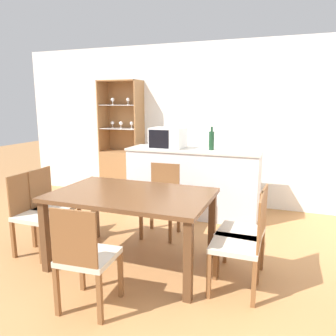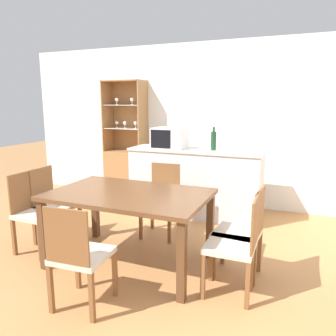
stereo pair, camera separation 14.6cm
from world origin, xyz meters
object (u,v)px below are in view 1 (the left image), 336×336
at_px(display_cabinet, 123,164).
at_px(dining_chair_side_right_far, 245,232).
at_px(dining_chair_side_right_near, 241,244).
at_px(microwave, 168,138).
at_px(dining_chair_head_far, 162,200).
at_px(dining_chair_side_left_near, 35,214).
at_px(dining_chair_head_near, 86,257).
at_px(wine_bottle, 211,140).
at_px(dining_table, 132,201).
at_px(dining_chair_side_left_far, 53,206).

xyz_separation_m(display_cabinet, dining_chair_side_right_far, (2.36, -2.01, -0.13)).
bearing_deg(dining_chair_side_right_near, microwave, 35.98).
relative_size(dining_chair_head_far, dining_chair_side_left_near, 1.00).
bearing_deg(dining_chair_side_left_near, dining_chair_head_near, 59.34).
xyz_separation_m(microwave, wine_bottle, (0.64, 0.04, -0.01)).
bearing_deg(dining_table, dining_chair_head_near, -89.78).
relative_size(dining_chair_head_far, dining_chair_side_left_far, 1.00).
bearing_deg(dining_chair_side_right_far, dining_chair_head_far, 62.76).
xyz_separation_m(display_cabinet, wine_bottle, (1.67, -0.47, 0.53)).
bearing_deg(wine_bottle, dining_chair_head_near, -99.26).
xyz_separation_m(dining_chair_head_near, wine_bottle, (0.41, 2.49, 0.67)).
relative_size(dining_chair_head_near, dining_chair_head_far, 1.00).
height_order(display_cabinet, dining_chair_side_left_far, display_cabinet).
distance_m(dining_table, dining_chair_side_left_near, 1.13).
relative_size(dining_chair_side_right_near, dining_chair_side_left_far, 1.00).
bearing_deg(dining_chair_head_near, dining_chair_side_right_near, 27.21).
relative_size(dining_chair_side_right_far, dining_chair_side_left_far, 1.00).
relative_size(dining_chair_head_far, wine_bottle, 2.70).
bearing_deg(dining_chair_side_right_far, dining_table, 101.49).
xyz_separation_m(dining_chair_side_left_far, microwave, (0.87, 1.49, 0.68)).
bearing_deg(dining_table, dining_chair_head_far, 90.17).
xyz_separation_m(dining_chair_head_near, dining_chair_side_left_near, (-1.10, 0.67, 0.00)).
bearing_deg(display_cabinet, dining_chair_side_left_near, -86.12).
relative_size(display_cabinet, dining_chair_side_right_far, 2.26).
height_order(dining_chair_head_far, dining_chair_side_right_near, same).
xyz_separation_m(dining_chair_side_left_near, wine_bottle, (1.51, 1.83, 0.67)).
distance_m(dining_table, dining_chair_side_left_far, 1.13).
relative_size(dining_chair_head_near, dining_chair_side_left_far, 1.00).
distance_m(dining_chair_head_far, dining_chair_side_left_near, 1.46).
relative_size(dining_chair_side_left_far, wine_bottle, 2.70).
bearing_deg(microwave, dining_chair_head_far, -74.57).
height_order(display_cabinet, dining_chair_side_right_far, display_cabinet).
height_order(display_cabinet, dining_chair_head_near, display_cabinet).
height_order(microwave, wine_bottle, wine_bottle).
height_order(display_cabinet, microwave, display_cabinet).
bearing_deg(dining_chair_side_right_near, dining_chair_head_far, 48.23).
xyz_separation_m(dining_chair_head_far, microwave, (-0.23, 0.83, 0.68)).
bearing_deg(dining_chair_side_right_near, dining_chair_side_right_far, -0.67).
bearing_deg(dining_chair_head_far, dining_chair_side_right_near, 135.89).
relative_size(dining_chair_head_near, dining_chair_side_right_near, 1.00).
relative_size(dining_chair_side_right_near, wine_bottle, 2.70).
relative_size(display_cabinet, dining_chair_side_left_near, 2.26).
bearing_deg(display_cabinet, microwave, -26.62).
xyz_separation_m(dining_chair_side_right_near, microwave, (-1.33, 1.79, 0.68)).
relative_size(display_cabinet, dining_table, 1.27).
xyz_separation_m(dining_chair_head_far, dining_chair_side_left_far, (-1.10, -0.67, 0.00)).
bearing_deg(dining_chair_side_left_near, dining_table, 98.08).
xyz_separation_m(display_cabinet, dining_table, (1.26, -2.15, 0.09)).
distance_m(dining_chair_head_near, wine_bottle, 2.61).
bearing_deg(wine_bottle, dining_chair_side_left_near, -129.55).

